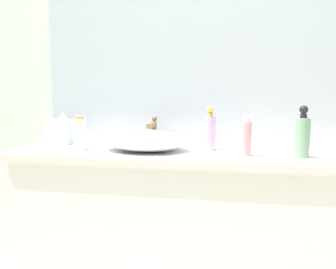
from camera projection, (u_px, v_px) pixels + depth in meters
bathroom_wall_rear at (199, 66)px, 2.26m from camera, size 6.00×0.06×2.60m
vanity_counter at (190, 239)px, 2.10m from camera, size 1.70×0.50×0.89m
wall_mirror_panel at (198, 41)px, 2.20m from camera, size 1.66×0.01×1.08m
sink_basin at (146, 140)px, 2.03m from camera, size 0.41×0.29×0.10m
faucet at (153, 129)px, 2.18m from camera, size 0.03×0.15×0.15m
soap_dispenser at (303, 135)px, 1.86m from camera, size 0.07×0.07×0.23m
lotion_bottle at (80, 134)px, 2.04m from camera, size 0.06×0.06×0.17m
perfume_bottle at (246, 138)px, 1.90m from camera, size 0.05×0.05×0.18m
spray_can at (210, 131)px, 2.04m from camera, size 0.05×0.05×0.21m
tissue_box at (63, 130)px, 2.25m from camera, size 0.15×0.15×0.16m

